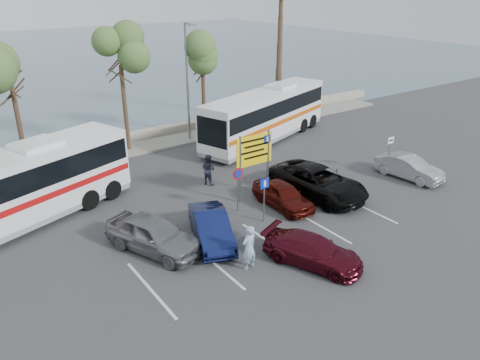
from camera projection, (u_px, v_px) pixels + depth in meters
ground at (277, 227)px, 22.06m from camera, size 120.00×120.00×0.00m
kerb_strip at (149, 146)px, 32.54m from camera, size 44.00×2.40×0.15m
seawall at (137, 136)px, 33.95m from camera, size 48.00×0.80×0.60m
sea at (12, 61)px, 67.08m from camera, size 140.00×140.00×0.00m
tree_left at (9, 72)px, 25.96m from camera, size 3.20×3.20×7.20m
tree_mid at (119, 51)px, 29.14m from camera, size 3.20×3.20×8.00m
tree_right at (202, 51)px, 32.51m from camera, size 3.20×3.20×7.40m
street_lamp_right at (188, 77)px, 31.98m from camera, size 0.45×1.15×8.01m
direction_sign at (254, 155)px, 24.03m from camera, size 2.20×0.12×3.60m
sign_no_stop at (238, 183)px, 22.91m from camera, size 0.60×0.08×2.35m
sign_parking at (264, 194)px, 21.97m from camera, size 0.50×0.07×2.25m
sign_taxi at (389, 150)px, 27.81m from camera, size 0.50×0.07×2.20m
lane_markings at (272, 243)px, 20.70m from camera, size 12.02×4.20×0.01m
coach_bus_left at (7, 195)px, 21.13m from camera, size 12.36×6.56×3.80m
coach_bus_right at (266, 117)px, 33.22m from camera, size 12.27×6.26×3.76m
car_silver_a at (154, 234)px, 19.85m from camera, size 3.42×4.90×1.55m
car_blue at (211, 227)px, 20.60m from camera, size 2.81×4.40×1.37m
car_maroon at (313, 251)px, 18.96m from camera, size 3.15×4.49×1.21m
car_red at (283, 195)px, 23.77m from camera, size 1.60×3.82×1.29m
suv_black at (317, 182)px, 24.98m from camera, size 3.20×5.94×1.58m
car_silver_b at (409, 168)px, 27.21m from camera, size 1.81×4.11×1.31m
pedestrian_near at (249, 248)px, 18.52m from camera, size 0.77×0.57×1.92m
pedestrian_far at (208, 169)px, 26.34m from camera, size 0.94×1.05×1.77m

